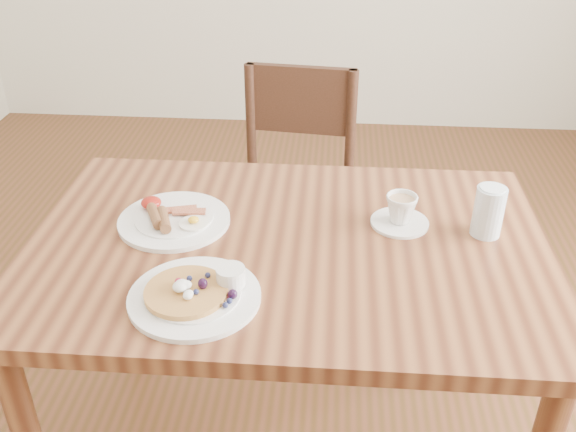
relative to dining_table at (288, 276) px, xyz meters
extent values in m
cube|color=brown|center=(0.00, 0.00, 0.08)|extent=(1.20, 0.80, 0.04)
cylinder|color=brown|center=(0.54, 0.34, -0.30)|extent=(0.06, 0.06, 0.71)
cylinder|color=brown|center=(-0.54, 0.34, -0.30)|extent=(0.06, 0.06, 0.71)
cube|color=#3C1F15|center=(-0.04, 0.70, -0.20)|extent=(0.46, 0.46, 0.04)
cylinder|color=#3C1F15|center=(-0.24, 0.54, -0.44)|extent=(0.04, 0.04, 0.43)
cylinder|color=#3C1F15|center=(0.12, 0.50, -0.44)|extent=(0.04, 0.04, 0.43)
cylinder|color=#3C1F15|center=(-0.20, 0.89, -0.44)|extent=(0.04, 0.04, 0.43)
cylinder|color=#3C1F15|center=(0.15, 0.85, -0.44)|extent=(0.04, 0.04, 0.43)
cylinder|color=#3C1F15|center=(0.15, 0.85, 0.01)|extent=(0.04, 0.04, 0.43)
cylinder|color=#3C1F15|center=(-0.20, 0.89, 0.01)|extent=(0.04, 0.04, 0.43)
cube|color=#3C1F15|center=(-0.02, 0.88, 0.11)|extent=(0.38, 0.07, 0.24)
cylinder|color=white|center=(-0.17, -0.23, 0.10)|extent=(0.27, 0.27, 0.01)
cylinder|color=white|center=(-0.17, -0.23, 0.11)|extent=(0.19, 0.19, 0.01)
cylinder|color=#B22D59|center=(-0.12, -0.22, 0.12)|extent=(0.07, 0.07, 0.00)
cylinder|color=#C68C47|center=(-0.19, -0.23, 0.12)|extent=(0.17, 0.17, 0.01)
ellipsoid|color=white|center=(-0.19, -0.24, 0.14)|extent=(0.03, 0.03, 0.02)
ellipsoid|color=white|center=(-0.18, -0.26, 0.13)|extent=(0.02, 0.02, 0.01)
cylinder|color=white|center=(-0.10, -0.19, 0.13)|extent=(0.06, 0.06, 0.04)
cylinder|color=#591E07|center=(-0.10, -0.19, 0.15)|extent=(0.05, 0.05, 0.00)
sphere|color=black|center=(-0.16, -0.22, 0.14)|extent=(0.02, 0.02, 0.02)
sphere|color=#1E234C|center=(-0.16, -0.19, 0.13)|extent=(0.01, 0.01, 0.01)
sphere|color=#1E234C|center=(-0.20, -0.18, 0.13)|extent=(0.01, 0.01, 0.01)
sphere|color=#B21938|center=(-0.20, -0.22, 0.13)|extent=(0.02, 0.02, 0.02)
sphere|color=black|center=(-0.19, -0.24, 0.14)|extent=(0.02, 0.02, 0.02)
sphere|color=#1E234C|center=(-0.16, -0.25, 0.13)|extent=(0.01, 0.01, 0.01)
sphere|color=#1E234C|center=(-0.11, -0.27, 0.12)|extent=(0.01, 0.01, 0.01)
sphere|color=#B21938|center=(-0.09, -0.23, 0.12)|extent=(0.01, 0.01, 0.01)
sphere|color=black|center=(-0.10, -0.19, 0.12)|extent=(0.02, 0.02, 0.02)
sphere|color=#1E234C|center=(-0.12, -0.16, 0.12)|extent=(0.01, 0.01, 0.01)
cylinder|color=white|center=(-0.28, 0.06, 0.10)|extent=(0.27, 0.27, 0.01)
cylinder|color=white|center=(-0.28, 0.06, 0.11)|extent=(0.19, 0.19, 0.01)
cylinder|color=brown|center=(-0.32, 0.04, 0.13)|extent=(0.06, 0.10, 0.03)
cylinder|color=brown|center=(-0.30, 0.03, 0.13)|extent=(0.06, 0.10, 0.03)
cube|color=maroon|center=(-0.27, 0.09, 0.12)|extent=(0.08, 0.04, 0.01)
cube|color=maroon|center=(-0.25, 0.08, 0.12)|extent=(0.08, 0.03, 0.01)
cylinder|color=white|center=(-0.23, 0.03, 0.12)|extent=(0.07, 0.07, 0.00)
ellipsoid|color=yellow|center=(-0.23, 0.03, 0.13)|extent=(0.03, 0.03, 0.01)
ellipsoid|color=#A5190F|center=(-0.35, 0.10, 0.13)|extent=(0.05, 0.05, 0.03)
cylinder|color=white|center=(0.26, 0.10, 0.10)|extent=(0.14, 0.14, 0.01)
imported|color=white|center=(0.26, 0.10, 0.14)|extent=(0.10, 0.10, 0.07)
cylinder|color=tan|center=(0.26, 0.10, 0.17)|extent=(0.07, 0.07, 0.00)
cylinder|color=silver|center=(0.46, 0.07, 0.16)|extent=(0.07, 0.07, 0.12)
camera|label=1|loc=(0.10, -1.23, 0.92)|focal=40.00mm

